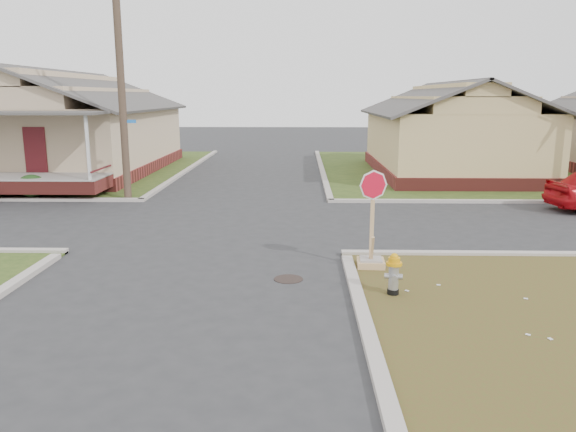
{
  "coord_description": "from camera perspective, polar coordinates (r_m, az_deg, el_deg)",
  "views": [
    {
      "loc": [
        2.46,
        -12.25,
        3.96
      ],
      "look_at": [
        2.16,
        1.0,
        1.1
      ],
      "focal_mm": 35.0,
      "sensor_mm": 36.0,
      "label": 1
    }
  ],
  "objects": [
    {
      "name": "ground",
      "position": [
        13.11,
        -9.62,
        -5.58
      ],
      "size": [
        120.0,
        120.0,
        0.0
      ],
      "primitive_type": "plane",
      "color": "#2B2B2D",
      "rests_on": "ground"
    },
    {
      "name": "hedge_right",
      "position": [
        23.85,
        -24.59,
        2.81
      ],
      "size": [
        1.28,
        1.05,
        0.98
      ],
      "primitive_type": "ellipsoid",
      "color": "#1B3714",
      "rests_on": "verge_far_left"
    },
    {
      "name": "side_house_yellow",
      "position": [
        29.78,
        16.14,
        8.28
      ],
      "size": [
        7.6,
        11.6,
        4.7
      ],
      "color": "maroon",
      "rests_on": "ground"
    },
    {
      "name": "manhole",
      "position": [
        12.4,
        0.04,
        -6.42
      ],
      "size": [
        0.64,
        0.64,
        0.01
      ],
      "primitive_type": "cylinder",
      "color": "black",
      "rests_on": "ground"
    },
    {
      "name": "curbs",
      "position": [
        17.87,
        -6.64,
        -0.71
      ],
      "size": [
        80.0,
        40.0,
        0.12
      ],
      "primitive_type": null,
      "color": "#ABA29A",
      "rests_on": "ground"
    },
    {
      "name": "corner_house",
      "position": [
        31.55,
        -22.2,
        8.22
      ],
      "size": [
        10.1,
        15.5,
        5.3
      ],
      "color": "maroon",
      "rests_on": "ground"
    },
    {
      "name": "stop_sign",
      "position": [
        13.15,
        8.46,
        -3.04
      ],
      "size": [
        0.64,
        0.63,
        2.27
      ],
      "rotation": [
        0.0,
        0.0,
        -0.06
      ],
      "color": "tan",
      "rests_on": "ground"
    },
    {
      "name": "verge_far_left",
      "position": [
        34.2,
        -25.66,
        4.36
      ],
      "size": [
        19.0,
        19.0,
        0.05
      ],
      "primitive_type": "cube",
      "color": "#2C4217",
      "rests_on": "ground"
    },
    {
      "name": "fire_hydrant",
      "position": [
        11.42,
        10.69,
        -5.58
      ],
      "size": [
        0.32,
        0.32,
        0.85
      ],
      "rotation": [
        0.0,
        0.0,
        -0.19
      ],
      "color": "black",
      "rests_on": "ground"
    },
    {
      "name": "utility_pole",
      "position": [
        22.19,
        -16.64,
        13.49
      ],
      "size": [
        1.8,
        0.28,
        9.0
      ],
      "color": "#3F2F24",
      "rests_on": "ground"
    }
  ]
}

